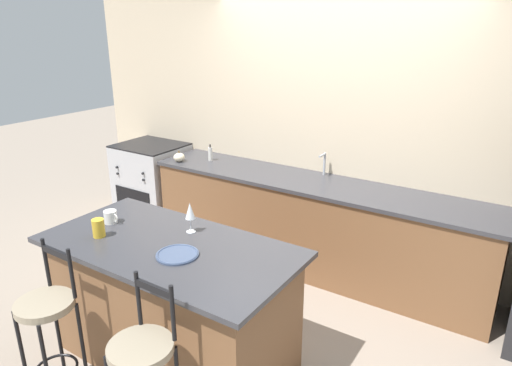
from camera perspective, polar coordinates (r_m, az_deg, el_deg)
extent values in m
plane|color=gray|center=(4.34, 4.51, -12.35)|extent=(18.00, 18.00, 0.00)
cube|color=beige|center=(4.42, 9.35, 7.02)|extent=(6.00, 0.07, 2.70)
cube|color=brown|center=(4.43, 7.00, -5.41)|extent=(3.29, 0.64, 0.86)
cube|color=#38383D|center=(4.27, 7.24, 0.05)|extent=(3.33, 0.68, 0.03)
cube|color=black|center=(4.26, 7.25, 0.19)|extent=(0.56, 0.35, 0.01)
cylinder|color=#ADAFB5|center=(4.42, 8.55, 2.39)|extent=(0.02, 0.02, 0.22)
cylinder|color=#ADAFB5|center=(4.34, 8.28, 3.46)|extent=(0.02, 0.12, 0.02)
cube|color=brown|center=(3.31, -10.38, -14.83)|extent=(1.62, 0.77, 0.87)
cube|color=#38383D|center=(3.08, -10.89, -7.81)|extent=(1.74, 0.89, 0.03)
cube|color=#B7B7BC|center=(5.55, -12.72, -0.13)|extent=(0.74, 0.65, 0.94)
cube|color=black|center=(5.38, -15.13, -2.26)|extent=(0.53, 0.01, 0.30)
cube|color=black|center=(5.41, -13.09, 4.64)|extent=(0.74, 0.65, 0.02)
cylinder|color=black|center=(5.40, -17.01, 1.89)|extent=(0.03, 0.02, 0.03)
cylinder|color=black|center=(5.10, -13.97, 1.16)|extent=(0.03, 0.02, 0.03)
cylinder|color=black|center=(5.42, -16.93, 1.13)|extent=(0.03, 0.02, 0.03)
cylinder|color=black|center=(5.13, -13.90, 0.37)|extent=(0.03, 0.02, 0.03)
cylinder|color=black|center=(3.33, -27.11, -18.81)|extent=(0.02, 0.02, 0.67)
cylinder|color=black|center=(3.43, -23.43, -17.05)|extent=(0.02, 0.02, 0.67)
cylinder|color=black|center=(3.25, -20.80, -18.83)|extent=(0.02, 0.02, 0.67)
cylinder|color=gray|center=(3.09, -24.91, -13.60)|extent=(0.35, 0.35, 0.04)
cylinder|color=black|center=(3.15, -24.75, -9.02)|extent=(0.02, 0.02, 0.33)
cylinder|color=black|center=(2.96, -22.06, -10.49)|extent=(0.02, 0.02, 0.33)
cube|color=black|center=(3.01, -23.72, -7.98)|extent=(0.25, 0.02, 0.04)
cylinder|color=gray|center=(2.58, -14.24, -19.39)|extent=(0.35, 0.35, 0.04)
cylinder|color=black|center=(2.61, -14.49, -13.79)|extent=(0.02, 0.02, 0.33)
cylinder|color=black|center=(2.46, -10.36, -15.75)|extent=(0.02, 0.02, 0.33)
cube|color=black|center=(2.48, -12.67, -12.74)|extent=(0.25, 0.02, 0.04)
cylinder|color=#425170|center=(2.92, -9.80, -8.83)|extent=(0.27, 0.27, 0.01)
torus|color=#425170|center=(2.91, -9.80, -8.72)|extent=(0.26, 0.26, 0.01)
cylinder|color=white|center=(3.21, -8.12, -6.03)|extent=(0.07, 0.07, 0.00)
cylinder|color=white|center=(3.19, -8.16, -5.21)|extent=(0.01, 0.01, 0.10)
cone|color=white|center=(3.15, -8.25, -3.46)|extent=(0.07, 0.07, 0.11)
cylinder|color=white|center=(3.47, -17.73, -4.04)|extent=(0.09, 0.09, 0.09)
torus|color=white|center=(3.43, -17.23, -4.19)|extent=(0.06, 0.01, 0.06)
cylinder|color=gold|center=(3.27, -19.09, -5.33)|extent=(0.08, 0.08, 0.13)
ellipsoid|color=beige|center=(4.88, -9.58, 3.20)|extent=(0.12, 0.12, 0.09)
cylinder|color=brown|center=(4.86, -9.62, 3.86)|extent=(0.02, 0.02, 0.02)
cylinder|color=silver|center=(4.87, -5.73, 3.63)|extent=(0.05, 0.05, 0.14)
cylinder|color=black|center=(4.85, -5.77, 4.63)|extent=(0.02, 0.02, 0.03)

